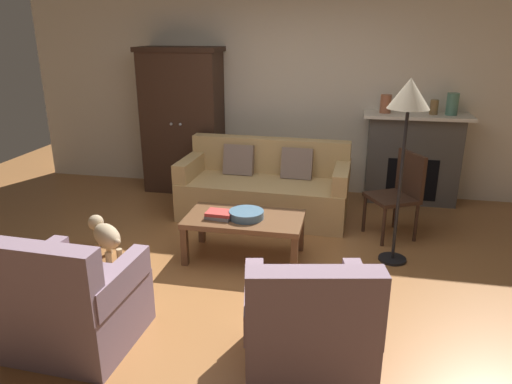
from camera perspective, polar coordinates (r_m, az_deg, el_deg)
ground_plane at (r=4.30m, az=-0.41°, el=-10.07°), size 9.60×9.60×0.00m
back_wall at (r=6.31m, az=4.43°, el=12.74°), size 7.20×0.10×2.80m
fireplace at (r=6.21m, az=18.28°, el=3.91°), size 1.26×0.48×1.12m
armoire at (r=6.39m, az=-8.76°, el=8.49°), size 1.06×0.57×1.87m
couch at (r=5.54m, az=1.06°, el=0.38°), size 1.95×0.92×0.86m
coffee_table at (r=4.48m, az=-1.40°, el=-3.64°), size 1.10×0.60×0.42m
fruit_bowl at (r=4.42m, az=-1.16°, el=-2.71°), size 0.32×0.32×0.07m
book_stack at (r=4.44m, az=-4.41°, el=-2.73°), size 0.26×0.20×0.06m
mantel_vase_terracotta at (r=6.03m, az=15.32°, el=10.19°), size 0.13×0.13×0.22m
mantel_vase_bronze at (r=6.10m, az=20.62°, el=9.53°), size 0.10×0.10×0.17m
mantel_vase_jade at (r=6.13m, az=22.53°, el=9.74°), size 0.14×0.14×0.26m
armchair_near_left at (r=3.54m, az=-21.07°, el=-12.57°), size 0.81×0.80×0.88m
armchair_near_right at (r=3.09m, az=6.21°, el=-16.35°), size 0.90×0.91×0.88m
side_chair_wooden at (r=5.13m, az=16.90°, el=0.26°), size 0.60×0.60×0.90m
floor_lamp at (r=4.31m, az=17.85°, el=9.91°), size 0.36×0.36×1.71m
dog at (r=4.72m, az=-17.65°, el=-4.97°), size 0.48×0.43×0.39m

